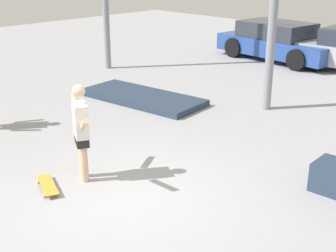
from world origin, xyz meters
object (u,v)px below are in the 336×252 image
Objects in this scene: skateboard at (48,185)px; parked_car_blue at (278,42)px; skateboarder at (81,128)px; manual_pad at (142,97)px.

parked_car_blue is (-2.66, 10.86, 0.57)m from skateboard.
skateboarder reaches higher than manual_pad.
parked_car_blue is at bearing 132.45° from skateboarder.
skateboarder reaches higher than parked_car_blue.
skateboard is 0.24× the size of manual_pad.
skateboarder is 0.50× the size of manual_pad.
skateboard is at bearing -60.02° from manual_pad.
manual_pad is 0.72× the size of parked_car_blue.
skateboard is 4.92m from manual_pad.
skateboarder is 1.04m from skateboard.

